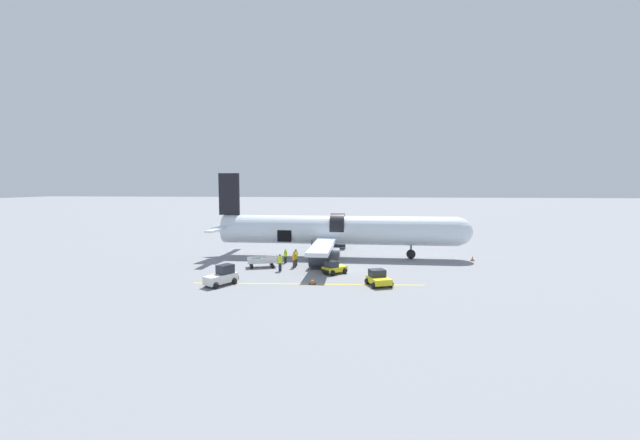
{
  "coord_description": "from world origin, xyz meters",
  "views": [
    {
      "loc": [
        2.22,
        -41.32,
        8.81
      ],
      "look_at": [
        -2.92,
        4.55,
        4.72
      ],
      "focal_mm": 22.0,
      "sensor_mm": 36.0,
      "label": 1
    }
  ],
  "objects_px": {
    "airplane": "(334,231)",
    "ground_crew_loader_b": "(296,257)",
    "ground_crew_supervisor": "(285,256)",
    "baggage_tug_lead": "(222,277)",
    "ground_crew_driver": "(294,259)",
    "baggage_tug_mid": "(378,279)",
    "baggage_cart_loading": "(262,262)",
    "baggage_tug_rear": "(334,268)",
    "ground_crew_loader_a": "(280,262)"
  },
  "relations": [
    {
      "from": "baggage_tug_mid",
      "to": "ground_crew_supervisor",
      "type": "xyz_separation_m",
      "value": [
        -10.15,
        8.98,
        0.26
      ]
    },
    {
      "from": "ground_crew_supervisor",
      "to": "ground_crew_driver",
      "type": "bearing_deg",
      "value": -59.43
    },
    {
      "from": "ground_crew_driver",
      "to": "baggage_cart_loading",
      "type": "bearing_deg",
      "value": -177.75
    },
    {
      "from": "ground_crew_supervisor",
      "to": "airplane",
      "type": "bearing_deg",
      "value": 38.94
    },
    {
      "from": "baggage_tug_lead",
      "to": "ground_crew_loader_b",
      "type": "xyz_separation_m",
      "value": [
        5.08,
        8.9,
        0.24
      ]
    },
    {
      "from": "baggage_tug_mid",
      "to": "ground_crew_loader_b",
      "type": "xyz_separation_m",
      "value": [
        -8.7,
        7.51,
        0.38
      ]
    },
    {
      "from": "airplane",
      "to": "ground_crew_supervisor",
      "type": "distance_m",
      "value": 7.16
    },
    {
      "from": "airplane",
      "to": "ground_crew_driver",
      "type": "height_order",
      "value": "airplane"
    },
    {
      "from": "airplane",
      "to": "ground_crew_loader_a",
      "type": "distance_m",
      "value": 10.16
    },
    {
      "from": "baggage_tug_lead",
      "to": "ground_crew_loader_a",
      "type": "bearing_deg",
      "value": 56.95
    },
    {
      "from": "baggage_tug_lead",
      "to": "ground_crew_supervisor",
      "type": "relative_size",
      "value": 2.01
    },
    {
      "from": "baggage_tug_mid",
      "to": "baggage_cart_loading",
      "type": "xyz_separation_m",
      "value": [
        -12.17,
        6.38,
        -0.03
      ]
    },
    {
      "from": "ground_crew_loader_b",
      "to": "ground_crew_supervisor",
      "type": "height_order",
      "value": "ground_crew_loader_b"
    },
    {
      "from": "baggage_tug_lead",
      "to": "ground_crew_loader_b",
      "type": "bearing_deg",
      "value": 60.27
    },
    {
      "from": "baggage_tug_rear",
      "to": "ground_crew_loader_a",
      "type": "relative_size",
      "value": 1.47
    },
    {
      "from": "ground_crew_loader_b",
      "to": "ground_crew_supervisor",
      "type": "bearing_deg",
      "value": 134.57
    },
    {
      "from": "ground_crew_loader_a",
      "to": "baggage_cart_loading",
      "type": "bearing_deg",
      "value": 143.51
    },
    {
      "from": "airplane",
      "to": "ground_crew_driver",
      "type": "bearing_deg",
      "value": -119.53
    },
    {
      "from": "airplane",
      "to": "ground_crew_supervisor",
      "type": "relative_size",
      "value": 19.93
    },
    {
      "from": "ground_crew_loader_b",
      "to": "baggage_tug_mid",
      "type": "bearing_deg",
      "value": -40.8
    },
    {
      "from": "baggage_tug_mid",
      "to": "ground_crew_supervisor",
      "type": "relative_size",
      "value": 1.74
    },
    {
      "from": "ground_crew_loader_a",
      "to": "ground_crew_supervisor",
      "type": "relative_size",
      "value": 1.1
    },
    {
      "from": "baggage_cart_loading",
      "to": "ground_crew_loader_b",
      "type": "bearing_deg",
      "value": 18.0
    },
    {
      "from": "ground_crew_supervisor",
      "to": "baggage_cart_loading",
      "type": "bearing_deg",
      "value": -127.87
    },
    {
      "from": "ground_crew_loader_a",
      "to": "baggage_tug_lead",
      "type": "bearing_deg",
      "value": -123.05
    },
    {
      "from": "baggage_tug_lead",
      "to": "baggage_tug_mid",
      "type": "bearing_deg",
      "value": 5.74
    },
    {
      "from": "baggage_tug_lead",
      "to": "ground_crew_driver",
      "type": "bearing_deg",
      "value": 57.25
    },
    {
      "from": "ground_crew_loader_a",
      "to": "baggage_tug_rear",
      "type": "bearing_deg",
      "value": -5.08
    },
    {
      "from": "ground_crew_driver",
      "to": "ground_crew_loader_b",
      "type": "bearing_deg",
      "value": 90.29
    },
    {
      "from": "baggage_tug_lead",
      "to": "baggage_tug_rear",
      "type": "distance_m",
      "value": 11.02
    },
    {
      "from": "airplane",
      "to": "ground_crew_supervisor",
      "type": "bearing_deg",
      "value": -141.06
    },
    {
      "from": "baggage_tug_lead",
      "to": "ground_crew_loader_b",
      "type": "relative_size",
      "value": 1.76
    },
    {
      "from": "airplane",
      "to": "ground_crew_loader_b",
      "type": "distance_m",
      "value": 7.23
    },
    {
      "from": "baggage_tug_lead",
      "to": "ground_crew_supervisor",
      "type": "height_order",
      "value": "baggage_tug_lead"
    },
    {
      "from": "baggage_tug_mid",
      "to": "baggage_cart_loading",
      "type": "height_order",
      "value": "baggage_tug_mid"
    },
    {
      "from": "ground_crew_loader_b",
      "to": "ground_crew_driver",
      "type": "height_order",
      "value": "ground_crew_loader_b"
    },
    {
      "from": "baggage_tug_lead",
      "to": "ground_crew_driver",
      "type": "xyz_separation_m",
      "value": [
        5.09,
        7.9,
        0.21
      ]
    },
    {
      "from": "baggage_tug_mid",
      "to": "baggage_tug_rear",
      "type": "distance_m",
      "value": 5.96
    },
    {
      "from": "baggage_cart_loading",
      "to": "ground_crew_loader_b",
      "type": "height_order",
      "value": "ground_crew_loader_b"
    },
    {
      "from": "airplane",
      "to": "ground_crew_loader_b",
      "type": "xyz_separation_m",
      "value": [
        -3.81,
        -5.72,
        -2.25
      ]
    },
    {
      "from": "baggage_cart_loading",
      "to": "ground_crew_supervisor",
      "type": "xyz_separation_m",
      "value": [
        2.02,
        2.6,
        0.29
      ]
    },
    {
      "from": "baggage_tug_rear",
      "to": "baggage_tug_lead",
      "type": "bearing_deg",
      "value": -149.76
    },
    {
      "from": "baggage_tug_lead",
      "to": "baggage_cart_loading",
      "type": "relative_size",
      "value": 0.8
    },
    {
      "from": "ground_crew_supervisor",
      "to": "baggage_tug_mid",
      "type": "bearing_deg",
      "value": -41.5
    },
    {
      "from": "ground_crew_loader_b",
      "to": "ground_crew_driver",
      "type": "distance_m",
      "value": 0.99
    },
    {
      "from": "baggage_tug_mid",
      "to": "ground_crew_supervisor",
      "type": "height_order",
      "value": "ground_crew_supervisor"
    },
    {
      "from": "ground_crew_driver",
      "to": "ground_crew_loader_a",
      "type": "bearing_deg",
      "value": -121.76
    },
    {
      "from": "baggage_tug_rear",
      "to": "baggage_tug_mid",
      "type": "bearing_deg",
      "value": -44.35
    },
    {
      "from": "baggage_tug_lead",
      "to": "ground_crew_loader_a",
      "type": "xyz_separation_m",
      "value": [
        3.93,
        6.05,
        0.2
      ]
    },
    {
      "from": "baggage_tug_mid",
      "to": "baggage_tug_rear",
      "type": "height_order",
      "value": "baggage_tug_mid"
    }
  ]
}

